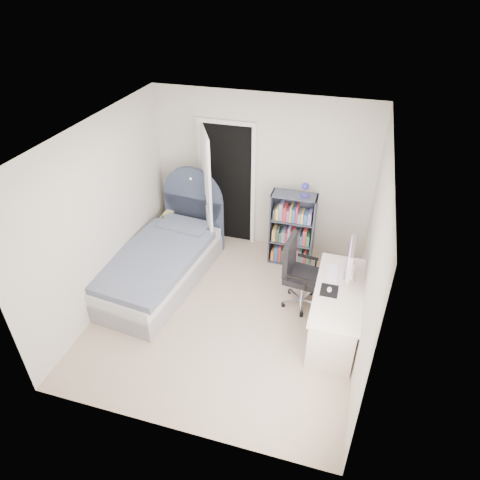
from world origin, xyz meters
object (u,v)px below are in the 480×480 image
(bookcase, at_px, (292,233))
(office_chair, at_px, (298,269))
(desk, at_px, (336,309))
(nightstand, at_px, (171,223))
(floor_lamp, at_px, (192,217))
(bed, at_px, (163,261))

(bookcase, relative_size, office_chair, 1.35)
(office_chair, bearing_deg, desk, -35.88)
(nightstand, relative_size, bookcase, 0.40)
(floor_lamp, bearing_deg, desk, -29.30)
(nightstand, bearing_deg, bed, -73.89)
(bed, distance_m, nightstand, 0.99)
(bookcase, bearing_deg, desk, -58.57)
(bed, relative_size, office_chair, 2.25)
(desk, bearing_deg, nightstand, 154.68)
(nightstand, bearing_deg, bookcase, 0.01)
(bookcase, xyz_separation_m, office_chair, (0.25, -0.93, 0.04))
(bed, xyz_separation_m, nightstand, (-0.27, 0.95, 0.05))
(nightstand, xyz_separation_m, floor_lamp, (0.36, 0.05, 0.14))
(bookcase, bearing_deg, nightstand, -179.99)
(bed, xyz_separation_m, desk, (2.56, -0.39, 0.07))
(nightstand, relative_size, floor_lamp, 0.45)
(nightstand, xyz_separation_m, desk, (2.83, -1.34, 0.02))
(nightstand, distance_m, office_chair, 2.45)
(bookcase, xyz_separation_m, desk, (0.82, -1.34, -0.15))
(bed, height_order, bookcase, bookcase)
(bookcase, bearing_deg, bed, -151.47)
(bookcase, distance_m, office_chair, 0.96)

